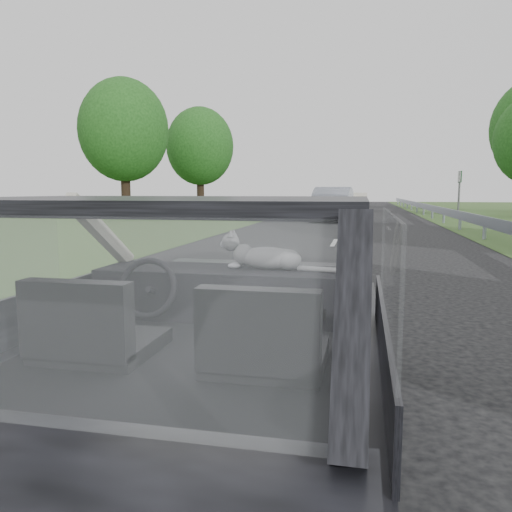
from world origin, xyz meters
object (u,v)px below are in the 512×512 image
at_px(subject_car, 196,342).
at_px(cat, 268,257).
at_px(other_car, 332,204).
at_px(highway_sign, 459,195).

relative_size(subject_car, cat, 7.59).
bearing_deg(cat, other_car, 96.61).
distance_m(subject_car, other_car, 22.93).
bearing_deg(other_car, highway_sign, 30.92).
relative_size(subject_car, other_car, 0.78).
height_order(cat, highway_sign, highway_sign).
height_order(subject_car, cat, subject_car).
distance_m(subject_car, cat, 0.78).
bearing_deg(cat, subject_car, -106.10).
bearing_deg(other_car, subject_car, -84.57).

